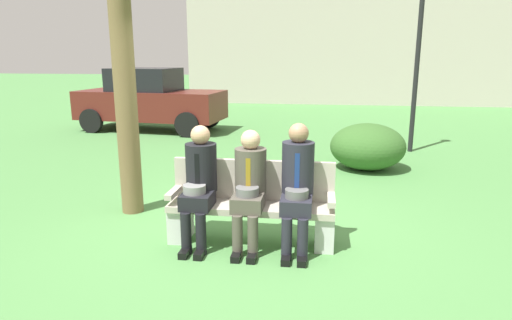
{
  "coord_description": "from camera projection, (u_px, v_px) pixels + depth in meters",
  "views": [
    {
      "loc": [
        0.78,
        -4.8,
        2.04
      ],
      "look_at": [
        0.08,
        0.11,
        0.85
      ],
      "focal_mm": 31.03,
      "sensor_mm": 36.0,
      "label": 1
    }
  ],
  "objects": [
    {
      "name": "seated_man_left",
      "position": [
        199.0,
        180.0,
        4.75
      ],
      "size": [
        0.34,
        0.72,
        1.3
      ],
      "color": "black",
      "rests_on": "ground"
    },
    {
      "name": "parked_car_near",
      "position": [
        150.0,
        100.0,
        12.02
      ],
      "size": [
        4.04,
        2.04,
        1.68
      ],
      "color": "#591E19",
      "rests_on": "ground"
    },
    {
      "name": "shrub_near_bench",
      "position": [
        368.0,
        147.0,
        7.96
      ],
      "size": [
        1.34,
        1.23,
        0.84
      ],
      "primitive_type": "ellipsoid",
      "color": "#356027",
      "rests_on": "ground"
    },
    {
      "name": "seated_man_middle",
      "position": [
        249.0,
        184.0,
        4.68
      ],
      "size": [
        0.34,
        0.72,
        1.26
      ],
      "color": "#4C473D",
      "rests_on": "ground"
    },
    {
      "name": "street_lamp",
      "position": [
        418.0,
        51.0,
        9.05
      ],
      "size": [
        0.24,
        0.24,
        3.4
      ],
      "color": "black",
      "rests_on": "ground"
    },
    {
      "name": "ground_plane",
      "position": [
        248.0,
        232.0,
        5.2
      ],
      "size": [
        80.0,
        80.0,
        0.0
      ],
      "primitive_type": "plane",
      "color": "#4A8243"
    },
    {
      "name": "park_bench",
      "position": [
        252.0,
        205.0,
        4.87
      ],
      "size": [
        1.8,
        0.44,
        0.9
      ],
      "color": "#B7AD9E",
      "rests_on": "ground"
    },
    {
      "name": "seated_man_right",
      "position": [
        297.0,
        182.0,
        4.6
      ],
      "size": [
        0.34,
        0.72,
        1.35
      ],
      "color": "#23232D",
      "rests_on": "ground"
    }
  ]
}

